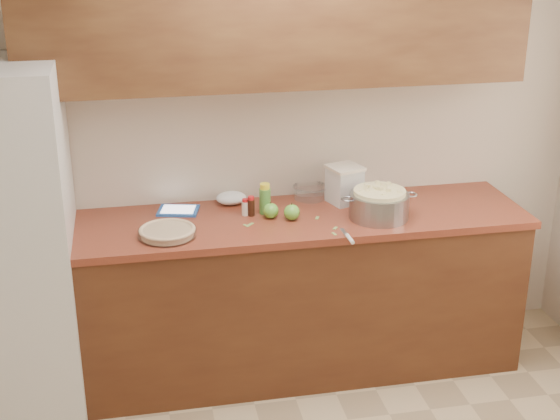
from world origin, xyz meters
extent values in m
plane|color=beige|center=(0.00, 1.80, 1.30)|extent=(3.60, 0.00, 3.60)
cube|color=#552E18|center=(0.00, 1.48, 0.44)|extent=(2.60, 0.65, 0.88)
cube|color=brown|center=(0.00, 1.48, 0.90)|extent=(2.64, 0.68, 0.04)
cube|color=brown|center=(0.00, 1.63, 1.95)|extent=(2.60, 0.34, 0.70)
cube|color=silver|center=(-1.44, 1.44, 0.90)|extent=(0.70, 0.70, 1.80)
cylinder|color=silver|center=(-0.62, 1.33, 0.94)|extent=(0.29, 0.29, 0.04)
cylinder|color=tan|center=(-0.62, 1.33, 0.94)|extent=(0.26, 0.26, 0.03)
torus|color=tan|center=(-0.62, 1.33, 0.96)|extent=(0.28, 0.28, 0.02)
cylinder|color=gray|center=(0.50, 1.36, 0.99)|extent=(0.32, 0.32, 0.14)
torus|color=gray|center=(0.32, 1.36, 1.04)|extent=(0.07, 0.07, 0.01)
torus|color=gray|center=(0.67, 1.36, 1.04)|extent=(0.07, 0.07, 0.01)
cylinder|color=#F9EFA8|center=(0.50, 1.36, 1.00)|extent=(0.28, 0.28, 0.14)
cube|color=silver|center=(0.38, 1.62, 1.02)|extent=(0.20, 0.20, 0.19)
cube|color=beige|center=(0.38, 1.62, 1.12)|extent=(0.22, 0.22, 0.02)
cube|color=blue|center=(-0.54, 1.66, 0.93)|extent=(0.25, 0.21, 0.01)
cube|color=white|center=(-0.54, 1.66, 0.93)|extent=(0.20, 0.17, 0.00)
cube|color=gray|center=(0.26, 1.20, 0.92)|extent=(0.02, 0.11, 0.00)
cylinder|color=white|center=(0.26, 1.10, 0.93)|extent=(0.02, 0.10, 0.02)
cylinder|color=#4C8C38|center=(-0.09, 1.55, 0.99)|extent=(0.06, 0.06, 0.14)
cylinder|color=yellow|center=(-0.09, 1.55, 1.07)|extent=(0.05, 0.05, 0.03)
cylinder|color=beige|center=(-0.19, 1.54, 0.96)|extent=(0.04, 0.04, 0.08)
cylinder|color=red|center=(-0.19, 1.54, 1.00)|extent=(0.03, 0.03, 0.02)
cylinder|color=black|center=(-0.16, 1.53, 0.97)|extent=(0.04, 0.04, 0.09)
cylinder|color=red|center=(-0.16, 1.53, 1.02)|extent=(0.03, 0.03, 0.02)
cylinder|color=silver|center=(0.21, 1.73, 0.96)|extent=(0.19, 0.19, 0.07)
torus|color=silver|center=(0.21, 1.73, 0.99)|extent=(0.20, 0.20, 0.01)
ellipsoid|color=white|center=(-0.25, 1.72, 0.95)|extent=(0.21, 0.19, 0.07)
sphere|color=#61B035|center=(-0.07, 1.47, 0.96)|extent=(0.08, 0.08, 0.08)
cylinder|color=#3F2D19|center=(-0.07, 1.47, 1.01)|extent=(0.01, 0.01, 0.01)
sphere|color=#61B035|center=(0.04, 1.43, 0.96)|extent=(0.08, 0.08, 0.08)
cylinder|color=#3F2D19|center=(0.04, 1.43, 1.01)|extent=(0.01, 0.01, 0.01)
cube|color=#8CAE54|center=(-0.21, 1.39, 0.92)|extent=(0.03, 0.04, 0.00)
cube|color=#8CAE54|center=(0.17, 1.42, 0.92)|extent=(0.03, 0.04, 0.00)
cube|color=#8CAE54|center=(-0.19, 1.40, 0.92)|extent=(0.04, 0.04, 0.00)
cube|color=#8CAE54|center=(0.23, 1.26, 0.92)|extent=(0.03, 0.04, 0.00)
cube|color=#8CAE54|center=(0.21, 1.19, 0.92)|extent=(0.02, 0.04, 0.00)
camera|label=1|loc=(-0.77, -2.31, 2.47)|focal=50.00mm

